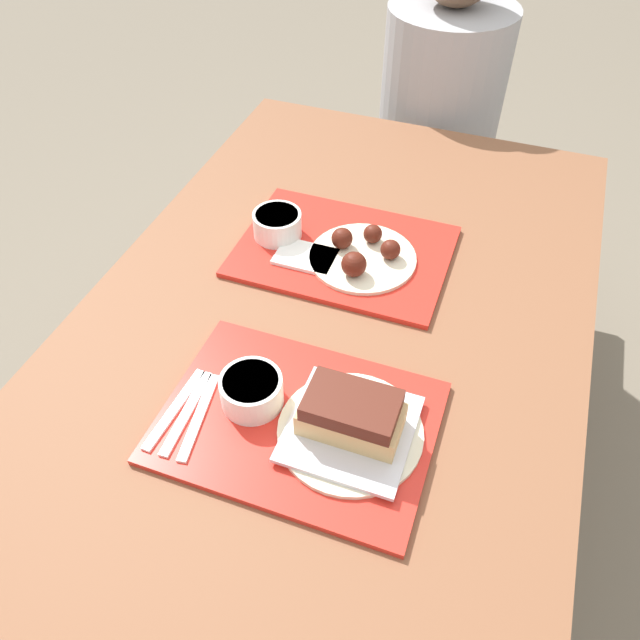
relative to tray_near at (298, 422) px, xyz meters
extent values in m
plane|color=#706656|center=(-0.03, 0.20, -0.75)|extent=(12.00, 12.00, 0.00)
cube|color=brown|center=(-0.03, 0.20, -0.03)|extent=(0.94, 1.61, 0.04)
cylinder|color=brown|center=(-0.44, 0.93, -0.40)|extent=(0.07, 0.07, 0.70)
cylinder|color=brown|center=(0.38, 0.93, -0.40)|extent=(0.07, 0.07, 0.70)
cube|color=brown|center=(-0.03, 1.23, -0.34)|extent=(0.89, 0.28, 0.04)
cylinder|color=brown|center=(-0.41, 1.23, -0.55)|extent=(0.06, 0.06, 0.39)
cylinder|color=brown|center=(0.35, 1.23, -0.55)|extent=(0.06, 0.06, 0.39)
cube|color=red|center=(0.00, 0.00, 0.00)|extent=(0.43, 0.32, 0.01)
cube|color=red|center=(-0.07, 0.43, 0.00)|extent=(0.43, 0.32, 0.01)
cylinder|color=white|center=(-0.08, 0.01, 0.03)|extent=(0.10, 0.10, 0.05)
cylinder|color=beige|center=(-0.08, 0.01, 0.05)|extent=(0.09, 0.09, 0.01)
cylinder|color=beige|center=(0.09, 0.01, 0.01)|extent=(0.23, 0.23, 0.01)
cube|color=silver|center=(0.09, 0.01, 0.02)|extent=(0.19, 0.19, 0.01)
cube|color=#DBB275|center=(0.09, 0.01, 0.04)|extent=(0.16, 0.08, 0.04)
cube|color=#4C1E14|center=(0.09, 0.01, 0.08)|extent=(0.14, 0.09, 0.03)
cube|color=white|center=(-0.17, -0.05, 0.01)|extent=(0.03, 0.17, 0.00)
cube|color=white|center=(-0.15, -0.05, 0.01)|extent=(0.04, 0.17, 0.00)
cube|color=white|center=(-0.19, -0.05, 0.01)|extent=(0.02, 0.17, 0.00)
cylinder|color=white|center=(-0.21, 0.43, 0.03)|extent=(0.10, 0.10, 0.05)
cylinder|color=beige|center=(-0.21, 0.43, 0.05)|extent=(0.09, 0.09, 0.01)
cylinder|color=beige|center=(-0.02, 0.41, 0.01)|extent=(0.22, 0.22, 0.01)
sphere|color=#4C190F|center=(0.03, 0.43, 0.03)|extent=(0.04, 0.04, 0.04)
sphere|color=#4C190F|center=(-0.02, 0.47, 0.03)|extent=(0.04, 0.04, 0.04)
sphere|color=#4C190F|center=(-0.07, 0.43, 0.04)|extent=(0.04, 0.04, 0.04)
sphere|color=#4C190F|center=(-0.02, 0.36, 0.04)|extent=(0.05, 0.05, 0.05)
cube|color=white|center=(-0.13, 0.38, 0.01)|extent=(0.12, 0.08, 0.01)
cylinder|color=#9E9EA3|center=(-0.03, 1.23, -0.05)|extent=(0.36, 0.36, 0.54)
camera|label=1|loc=(0.23, -0.53, 0.83)|focal=35.00mm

